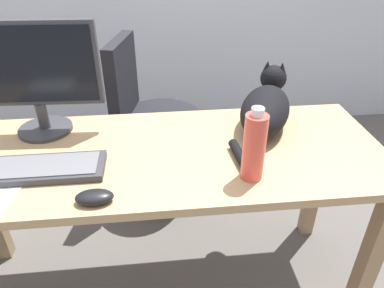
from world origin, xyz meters
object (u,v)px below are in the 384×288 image
at_px(monitor, 32,75).
at_px(keyboard, 35,169).
at_px(water_bottle, 254,147).
at_px(office_chair, 152,135).
at_px(cat, 266,106).
at_px(computer_mouse, 94,197).

distance_m(monitor, keyboard, 0.35).
height_order(monitor, keyboard, monitor).
distance_m(monitor, water_bottle, 0.81).
height_order(office_chair, monitor, monitor).
bearing_deg(office_chair, cat, -48.17).
relative_size(office_chair, computer_mouse, 8.32).
bearing_deg(monitor, cat, -2.78).
distance_m(office_chair, keyboard, 0.89).
distance_m(office_chair, water_bottle, 0.99).
relative_size(monitor, keyboard, 1.09).
xyz_separation_m(keyboard, water_bottle, (0.68, -0.09, 0.10)).
relative_size(office_chair, water_bottle, 3.80).
bearing_deg(keyboard, computer_mouse, -38.38).
distance_m(monitor, computer_mouse, 0.54).
bearing_deg(cat, keyboard, -164.02).
xyz_separation_m(monitor, cat, (0.85, -0.04, -0.15)).
bearing_deg(cat, office_chair, 131.83).
bearing_deg(cat, water_bottle, -112.16).
height_order(cat, computer_mouse, cat).
bearing_deg(computer_mouse, water_bottle, 8.48).
distance_m(cat, computer_mouse, 0.73).
bearing_deg(office_chair, keyboard, -116.07).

